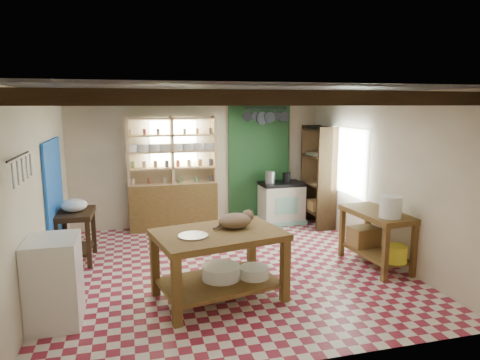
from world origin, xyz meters
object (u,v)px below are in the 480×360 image
object	(u,v)px
white_cabinet	(54,281)
right_counter	(376,239)
cat	(235,221)
stove	(281,203)
work_table	(219,265)
prep_table	(76,236)

from	to	relation	value
white_cabinet	right_counter	size ratio (longest dim) A/B	0.83
white_cabinet	cat	distance (m)	2.19
stove	white_cabinet	xyz separation A→B (m)	(-3.86, -3.23, 0.07)
work_table	right_counter	bearing A→B (deg)	-1.04
stove	prep_table	bearing A→B (deg)	-162.89
prep_table	right_counter	bearing A→B (deg)	-14.96
cat	right_counter	bearing A→B (deg)	-12.40
white_cabinet	cat	xyz separation A→B (m)	(2.13, 0.24, 0.47)
stove	white_cabinet	size ratio (longest dim) A/B	0.88
right_counter	work_table	bearing A→B (deg)	-173.93
cat	prep_table	bearing A→B (deg)	119.08
stove	right_counter	xyz separation A→B (m)	(0.54, -2.62, 0.00)
work_table	right_counter	world-z (taller)	work_table
prep_table	cat	size ratio (longest dim) A/B	1.89
white_cabinet	right_counter	world-z (taller)	white_cabinet
work_table	right_counter	distance (m)	2.55
work_table	white_cabinet	xyz separation A→B (m)	(-1.89, -0.14, 0.06)
work_table	cat	xyz separation A→B (m)	(0.23, 0.10, 0.53)
prep_table	work_table	bearing A→B (deg)	-42.04
work_table	cat	distance (m)	0.59
right_counter	cat	world-z (taller)	cat
work_table	cat	bearing A→B (deg)	11.31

